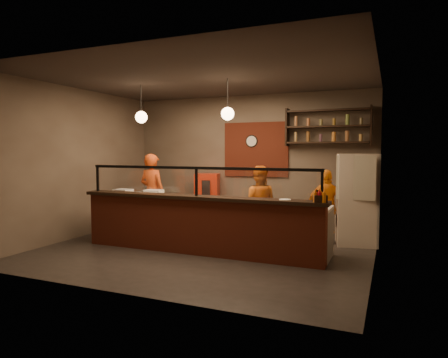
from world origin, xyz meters
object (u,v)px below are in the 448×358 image
at_px(cook_left, 152,193).
at_px(cook_mid, 259,204).
at_px(wall_clock, 252,141).
at_px(pizza_dough, 227,201).
at_px(fridge, 357,199).
at_px(cook_right, 327,207).
at_px(red_cooler, 207,200).
at_px(pepper_mill, 317,196).
at_px(condiment_caddy, 320,199).

bearing_deg(cook_left, cook_mid, -172.20).
xyz_separation_m(wall_clock, pizza_dough, (0.24, -2.17, -1.19)).
relative_size(cook_left, fridge, 1.00).
distance_m(cook_right, red_cooler, 3.08).
distance_m(fridge, pepper_mill, 1.99).
bearing_deg(red_cooler, cook_right, -29.21).
xyz_separation_m(wall_clock, cook_mid, (0.63, -1.40, -1.32)).
bearing_deg(pizza_dough, wall_clock, 96.33).
distance_m(fridge, pizza_dough, 2.61).
relative_size(cook_mid, condiment_caddy, 7.69).
xyz_separation_m(wall_clock, pepper_mill, (2.04, -2.78, -0.95)).
relative_size(cook_mid, red_cooler, 1.19).
bearing_deg(cook_left, red_cooler, -119.94).
xyz_separation_m(cook_mid, pepper_mill, (1.41, -1.38, 0.37)).
bearing_deg(condiment_caddy, pizza_dough, 160.71).
distance_m(red_cooler, condiment_caddy, 4.05).
distance_m(cook_right, fridge, 0.60).
relative_size(cook_left, cook_mid, 1.15).
bearing_deg(cook_right, condiment_caddy, 71.63).
xyz_separation_m(wall_clock, fridge, (2.50, -0.86, -1.20)).
bearing_deg(condiment_caddy, cook_right, 94.81).
bearing_deg(cook_right, pepper_mill, 69.79).
distance_m(red_cooler, pepper_mill, 3.98).
xyz_separation_m(fridge, red_cooler, (-3.54, 0.55, -0.25)).
relative_size(wall_clock, pizza_dough, 0.58).
distance_m(fridge, red_cooler, 3.59).
bearing_deg(wall_clock, pizza_dough, -83.67).
xyz_separation_m(cook_left, fridge, (4.39, 0.59, 0.00)).
distance_m(pizza_dough, pepper_mill, 1.92).
distance_m(wall_clock, cook_mid, 2.02).
bearing_deg(pizza_dough, pepper_mill, -18.64).
bearing_deg(cook_right, red_cooler, -36.81).
height_order(fridge, condiment_caddy, fridge).
bearing_deg(cook_mid, pepper_mill, 125.09).
xyz_separation_m(cook_mid, condiment_caddy, (1.47, -1.42, 0.33)).
xyz_separation_m(cook_right, fridge, (0.55, 0.18, 0.16)).
bearing_deg(cook_right, cook_mid, -7.74).
bearing_deg(pepper_mill, wall_clock, 126.32).
height_order(red_cooler, condiment_caddy, red_cooler).
distance_m(cook_mid, pepper_mill, 2.00).
relative_size(fridge, condiment_caddy, 8.88).
height_order(cook_mid, fridge, fridge).
bearing_deg(condiment_caddy, pepper_mill, 143.82).
bearing_deg(wall_clock, cook_right, -27.98).
bearing_deg(condiment_caddy, cook_mid, 135.96).
bearing_deg(condiment_caddy, red_cooler, 141.40).
bearing_deg(red_cooler, fridge, -24.40).
relative_size(cook_mid, cook_right, 1.05).
relative_size(condiment_caddy, pepper_mill, 1.08).
bearing_deg(condiment_caddy, fridge, 78.46).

